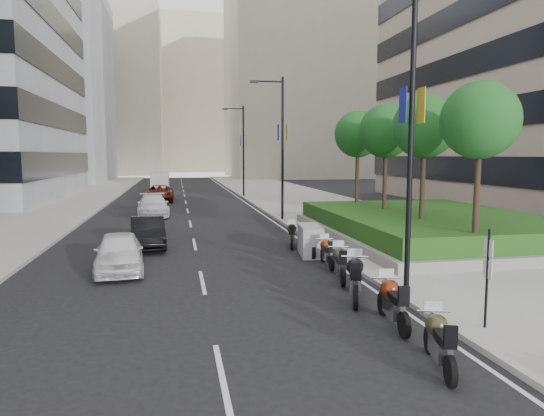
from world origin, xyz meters
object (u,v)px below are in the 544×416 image
object	(u,v)px
lamp_post_1	(280,141)
lamp_post_0	(406,124)
motorcycle_5	(310,241)
parking_sign	(487,273)
motorcycle_3	(340,263)
lamp_post_2	(242,146)
car_d	(160,193)
motorcycle_0	(439,341)
motorcycle_6	(292,235)
car_b	(148,232)
motorcycle_2	(355,278)
delivery_van	(160,182)
motorcycle_4	(327,252)
motorcycle_1	(392,302)
car_c	(153,205)
car_a	(119,252)

from	to	relation	value
lamp_post_1	lamp_post_0	bearing A→B (deg)	-90.00
motorcycle_5	parking_sign	bearing A→B (deg)	-162.37
lamp_post_0	motorcycle_3	xyz separation A→B (m)	(-1.08, 2.35, -4.49)
lamp_post_2	car_d	bearing A→B (deg)	-160.02
motorcycle_0	motorcycle_6	size ratio (longest dim) A/B	1.01
car_b	car_d	xyz separation A→B (m)	(-0.20, 22.48, 0.04)
motorcycle_2	delivery_van	world-z (taller)	delivery_van
motorcycle_0	delivery_van	size ratio (longest dim) A/B	0.39
car_d	lamp_post_2	bearing A→B (deg)	20.42
motorcycle_4	motorcycle_1	bearing A→B (deg)	-178.10
motorcycle_1	motorcycle_3	size ratio (longest dim) A/B	1.04
car_b	delivery_van	world-z (taller)	delivery_van
car_b	motorcycle_2	bearing A→B (deg)	-60.64
lamp_post_0	parking_sign	distance (m)	4.74
lamp_post_2	motorcycle_3	size ratio (longest dim) A/B	4.22
lamp_post_2	car_b	size ratio (longest dim) A/B	2.14
lamp_post_0	lamp_post_2	size ratio (longest dim) A/B	1.00
car_b	car_c	distance (m)	11.73
lamp_post_2	motorcycle_2	world-z (taller)	lamp_post_2
motorcycle_4	car_d	world-z (taller)	car_d
motorcycle_0	car_b	distance (m)	15.47
lamp_post_0	car_d	size ratio (longest dim) A/B	1.70
lamp_post_1	motorcycle_5	size ratio (longest dim) A/B	4.08
motorcycle_6	car_d	world-z (taller)	car_d
motorcycle_1	car_b	size ratio (longest dim) A/B	0.53
lamp_post_0	motorcycle_6	bearing A→B (deg)	98.43
car_c	car_d	world-z (taller)	car_c
lamp_post_1	motorcycle_6	world-z (taller)	lamp_post_1
motorcycle_1	car_d	bearing A→B (deg)	17.68
motorcycle_4	car_d	size ratio (longest dim) A/B	0.38
motorcycle_6	motorcycle_3	bearing A→B (deg)	-164.92
motorcycle_4	lamp_post_0	bearing A→B (deg)	-163.43
motorcycle_2	motorcycle_4	bearing A→B (deg)	12.80
motorcycle_3	motorcycle_0	bearing A→B (deg)	-170.33
parking_sign	motorcycle_6	bearing A→B (deg)	99.46
parking_sign	motorcycle_0	world-z (taller)	parking_sign
motorcycle_3	motorcycle_4	xyz separation A→B (m)	(0.19, 2.04, -0.04)
motorcycle_6	car_b	world-z (taller)	car_b
motorcycle_5	delivery_van	size ratio (longest dim) A/B	0.42
lamp_post_0	lamp_post_2	xyz separation A→B (m)	(0.00, 35.00, 0.00)
motorcycle_6	car_a	world-z (taller)	car_a
car_c	motorcycle_6	bearing A→B (deg)	-65.72
lamp_post_2	motorcycle_6	distance (m)	26.89
car_d	motorcycle_3	bearing A→B (deg)	-76.55
car_a	motorcycle_3	bearing A→B (deg)	-25.32
motorcycle_6	car_d	xyz separation A→B (m)	(-6.69, 23.59, 0.19)
motorcycle_2	car_a	bearing A→B (deg)	74.67
parking_sign	car_d	distance (m)	36.16
lamp_post_0	parking_sign	world-z (taller)	lamp_post_0
car_a	car_b	xyz separation A→B (m)	(0.76, 4.52, -0.01)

